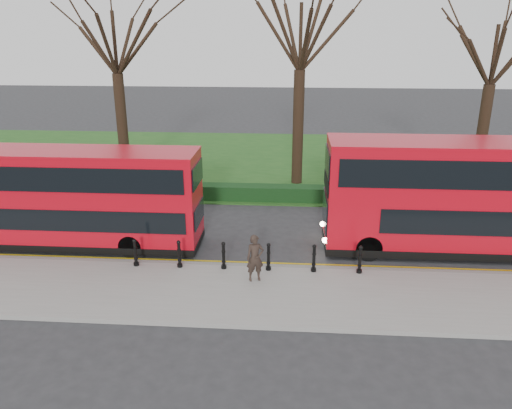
# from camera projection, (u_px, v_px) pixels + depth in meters

# --- Properties ---
(ground) EXTENTS (120.00, 120.00, 0.00)m
(ground) POSITION_uv_depth(u_px,v_px,m) (247.00, 257.00, 19.51)
(ground) COLOR #28282B
(ground) RESTS_ON ground
(pavement) EXTENTS (60.00, 4.00, 0.15)m
(pavement) POSITION_uv_depth(u_px,v_px,m) (239.00, 293.00, 16.67)
(pavement) COLOR gray
(pavement) RESTS_ON ground
(kerb) EXTENTS (60.00, 0.25, 0.16)m
(kerb) POSITION_uv_depth(u_px,v_px,m) (244.00, 266.00, 18.55)
(kerb) COLOR slate
(kerb) RESTS_ON ground
(grass_verge) EXTENTS (60.00, 18.00, 0.06)m
(grass_verge) POSITION_uv_depth(u_px,v_px,m) (266.00, 161.00, 33.61)
(grass_verge) COLOR #1E4C19
(grass_verge) RESTS_ON ground
(hedge) EXTENTS (60.00, 0.90, 0.80)m
(hedge) POSITION_uv_depth(u_px,v_px,m) (258.00, 193.00, 25.78)
(hedge) COLOR black
(hedge) RESTS_ON ground
(yellow_line_outer) EXTENTS (60.00, 0.10, 0.01)m
(yellow_line_outer) POSITION_uv_depth(u_px,v_px,m) (245.00, 264.00, 18.85)
(yellow_line_outer) COLOR yellow
(yellow_line_outer) RESTS_ON ground
(yellow_line_inner) EXTENTS (60.00, 0.10, 0.01)m
(yellow_line_inner) POSITION_uv_depth(u_px,v_px,m) (246.00, 262.00, 19.04)
(yellow_line_inner) COLOR yellow
(yellow_line_inner) RESTS_ON ground
(tree_left) EXTENTS (7.10, 7.10, 11.10)m
(tree_left) POSITION_uv_depth(u_px,v_px,m) (114.00, 36.00, 26.77)
(tree_left) COLOR black
(tree_left) RESTS_ON ground
(tree_mid) EXTENTS (7.39, 7.39, 11.54)m
(tree_mid) POSITION_uv_depth(u_px,v_px,m) (301.00, 29.00, 25.99)
(tree_mid) COLOR black
(tree_mid) RESTS_ON ground
(tree_right) EXTENTS (6.59, 6.59, 10.29)m
(tree_right) POSITION_uv_depth(u_px,v_px,m) (495.00, 48.00, 25.63)
(tree_right) COLOR black
(tree_right) RESTS_ON ground
(bollard_row) EXTENTS (8.31, 0.15, 1.00)m
(bollard_row) POSITION_uv_depth(u_px,v_px,m) (246.00, 256.00, 18.02)
(bollard_row) COLOR black
(bollard_row) RESTS_ON pavement
(bus_lead) EXTENTS (10.01, 2.30, 3.98)m
(bus_lead) POSITION_uv_depth(u_px,v_px,m) (75.00, 199.00, 19.94)
(bus_lead) COLOR #B60816
(bus_lead) RESTS_ON ground
(bus_rear) EXTENTS (11.20, 2.57, 4.46)m
(bus_rear) POSITION_uv_depth(u_px,v_px,m) (471.00, 198.00, 19.28)
(bus_rear) COLOR #B60816
(bus_rear) RESTS_ON ground
(pedestrian) EXTENTS (0.70, 0.56, 1.67)m
(pedestrian) POSITION_uv_depth(u_px,v_px,m) (255.00, 258.00, 17.13)
(pedestrian) COLOR #2D221C
(pedestrian) RESTS_ON pavement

